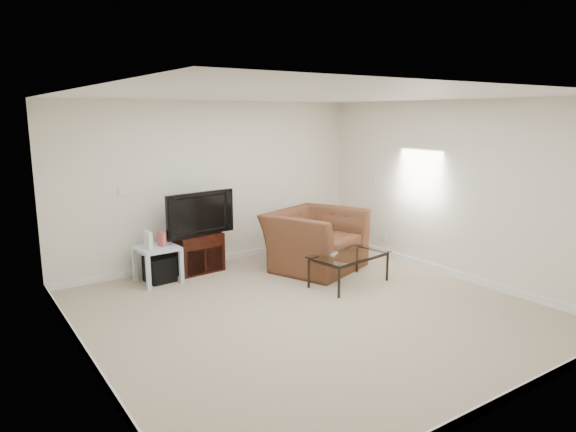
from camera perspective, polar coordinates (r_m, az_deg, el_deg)
floor at (r=6.21m, az=2.44°, el=-10.49°), size 5.00×5.00×0.00m
ceiling at (r=5.77m, az=2.65°, el=13.23°), size 5.00×5.00×0.00m
wall_back at (r=7.99m, az=-8.25°, el=3.57°), size 5.00×0.02×2.50m
wall_left at (r=4.84m, az=-21.98°, el=-2.10°), size 0.02×5.00×2.50m
wall_right at (r=7.61m, az=17.84°, el=2.78°), size 0.02×5.00×2.50m
plate_back at (r=7.48m, az=-17.90°, el=2.63°), size 0.12×0.02×0.12m
plate_right_switch at (r=8.67m, az=9.46°, el=4.13°), size 0.02×0.09×0.13m
plate_right_outlet at (r=8.62m, az=10.63°, el=-2.36°), size 0.02×0.08×0.12m
tv_stand at (r=7.75m, az=-10.08°, el=-4.01°), size 0.72×0.54×0.57m
dvd_player at (r=7.67m, az=-9.99°, el=-2.69°), size 0.43×0.32×0.06m
television at (r=7.59m, az=-10.13°, el=0.36°), size 1.05×0.36×0.64m
side_table at (r=7.36m, az=-14.27°, el=-5.23°), size 0.56×0.56×0.51m
subwoofer at (r=7.41m, az=-14.08°, el=-5.71°), size 0.40×0.40×0.36m
game_console at (r=7.20m, az=-15.27°, el=-2.59°), size 0.07×0.17×0.23m
game_case at (r=7.28m, az=-13.88°, el=-2.51°), size 0.08×0.16×0.20m
recliner at (r=7.71m, az=3.05°, el=-1.59°), size 1.57×1.30×1.18m
coffee_table at (r=7.12m, az=6.78°, el=-5.88°), size 1.17×0.78×0.43m
remote at (r=7.03m, az=5.14°, el=-4.15°), size 0.17×0.13×0.02m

